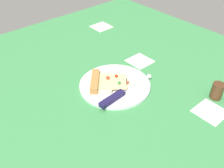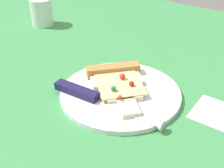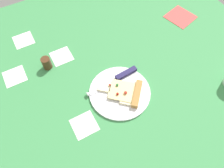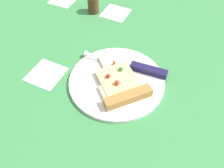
# 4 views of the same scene
# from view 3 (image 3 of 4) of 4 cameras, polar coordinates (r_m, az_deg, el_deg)

# --- Properties ---
(ground_plane) EXTENTS (1.43, 1.43, 0.03)m
(ground_plane) POSITION_cam_3_polar(r_m,az_deg,el_deg) (0.93, 3.62, 1.13)
(ground_plane) COLOR #3D8C4C
(ground_plane) RESTS_ON ground
(plate) EXTENTS (0.25, 0.25, 0.01)m
(plate) POSITION_cam_3_polar(r_m,az_deg,el_deg) (0.88, 2.08, -2.21)
(plate) COLOR silver
(plate) RESTS_ON ground_plane
(pizza_slice) EXTENTS (0.18, 0.17, 0.03)m
(pizza_slice) POSITION_cam_3_polar(r_m,az_deg,el_deg) (0.86, 3.80, -2.14)
(pizza_slice) COLOR beige
(pizza_slice) RESTS_ON plate
(knife) EXTENTS (0.24, 0.04, 0.02)m
(knife) POSITION_cam_3_polar(r_m,az_deg,el_deg) (0.90, 1.39, 1.51)
(knife) COLOR silver
(knife) RESTS_ON plate
(pepper_shaker) EXTENTS (0.04, 0.04, 0.06)m
(pepper_shaker) POSITION_cam_3_polar(r_m,az_deg,el_deg) (0.97, -17.07, 5.36)
(pepper_shaker) COLOR #4C2D19
(pepper_shaker) RESTS_ON ground_plane
(napkin) EXTENTS (0.16, 0.16, 0.00)m
(napkin) POSITION_cam_3_polar(r_m,az_deg,el_deg) (1.22, 17.81, 16.76)
(napkin) COLOR #E54C47
(napkin) RESTS_ON ground_plane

